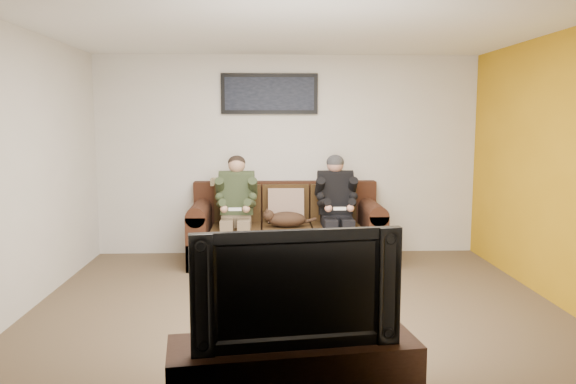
{
  "coord_description": "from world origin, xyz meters",
  "views": [
    {
      "loc": [
        -0.29,
        -5.13,
        1.76
      ],
      "look_at": [
        -0.04,
        1.2,
        0.95
      ],
      "focal_mm": 35.0,
      "sensor_mm": 36.0,
      "label": 1
    }
  ],
  "objects_px": {
    "framed_poster": "(269,94)",
    "cat": "(285,219)",
    "person_left": "(236,204)",
    "television": "(294,284)",
    "tv_stand": "(294,378)",
    "person_right": "(336,203)",
    "sofa": "(286,231)"
  },
  "relations": [
    {
      "from": "sofa",
      "to": "person_right",
      "type": "bearing_deg",
      "value": -18.0
    },
    {
      "from": "framed_poster",
      "to": "television",
      "type": "distance_m",
      "value": 4.36
    },
    {
      "from": "framed_poster",
      "to": "cat",
      "type": "bearing_deg",
      "value": -74.63
    },
    {
      "from": "person_left",
      "to": "tv_stand",
      "type": "xyz_separation_m",
      "value": [
        0.52,
        -3.59,
        -0.52
      ]
    },
    {
      "from": "sofa",
      "to": "person_left",
      "type": "distance_m",
      "value": 0.75
    },
    {
      "from": "person_left",
      "to": "cat",
      "type": "relative_size",
      "value": 2.02
    },
    {
      "from": "person_right",
      "to": "framed_poster",
      "type": "height_order",
      "value": "framed_poster"
    },
    {
      "from": "sofa",
      "to": "person_left",
      "type": "relative_size",
      "value": 1.78
    },
    {
      "from": "person_right",
      "to": "tv_stand",
      "type": "distance_m",
      "value": 3.69
    },
    {
      "from": "framed_poster",
      "to": "person_right",
      "type": "bearing_deg",
      "value": -35.55
    },
    {
      "from": "person_left",
      "to": "cat",
      "type": "height_order",
      "value": "person_left"
    },
    {
      "from": "person_right",
      "to": "television",
      "type": "bearing_deg",
      "value": -101.06
    },
    {
      "from": "framed_poster",
      "to": "television",
      "type": "xyz_separation_m",
      "value": [
        0.11,
        -4.17,
        -1.29
      ]
    },
    {
      "from": "cat",
      "to": "television",
      "type": "xyz_separation_m",
      "value": [
        -0.07,
        -3.51,
        0.24
      ]
    },
    {
      "from": "person_left",
      "to": "person_right",
      "type": "distance_m",
      "value": 1.22
    },
    {
      "from": "person_right",
      "to": "television",
      "type": "xyz_separation_m",
      "value": [
        -0.7,
        -3.59,
        0.05
      ]
    },
    {
      "from": "sofa",
      "to": "framed_poster",
      "type": "height_order",
      "value": "framed_poster"
    },
    {
      "from": "person_left",
      "to": "tv_stand",
      "type": "distance_m",
      "value": 3.66
    },
    {
      "from": "framed_poster",
      "to": "sofa",
      "type": "bearing_deg",
      "value": -62.33
    },
    {
      "from": "tv_stand",
      "to": "cat",
      "type": "bearing_deg",
      "value": 80.99
    },
    {
      "from": "television",
      "to": "cat",
      "type": "bearing_deg",
      "value": 80.99
    },
    {
      "from": "sofa",
      "to": "framed_poster",
      "type": "bearing_deg",
      "value": 117.67
    },
    {
      "from": "person_left",
      "to": "television",
      "type": "height_order",
      "value": "person_left"
    },
    {
      "from": "person_left",
      "to": "person_right",
      "type": "height_order",
      "value": "person_right"
    },
    {
      "from": "person_left",
      "to": "tv_stand",
      "type": "relative_size",
      "value": 0.9
    },
    {
      "from": "sofa",
      "to": "person_right",
      "type": "relative_size",
      "value": 1.77
    },
    {
      "from": "framed_poster",
      "to": "television",
      "type": "height_order",
      "value": "framed_poster"
    },
    {
      "from": "cat",
      "to": "framed_poster",
      "type": "xyz_separation_m",
      "value": [
        -0.18,
        0.66,
        1.53
      ]
    },
    {
      "from": "person_left",
      "to": "cat",
      "type": "bearing_deg",
      "value": -7.38
    },
    {
      "from": "sofa",
      "to": "television",
      "type": "height_order",
      "value": "television"
    },
    {
      "from": "framed_poster",
      "to": "television",
      "type": "relative_size",
      "value": 1.04
    },
    {
      "from": "person_right",
      "to": "person_left",
      "type": "bearing_deg",
      "value": -179.98
    }
  ]
}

